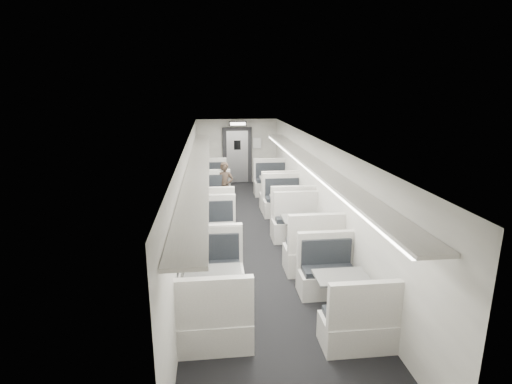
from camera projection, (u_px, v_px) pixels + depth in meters
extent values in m
cube|color=black|center=(254.00, 242.00, 9.64)|extent=(3.00, 12.00, 0.12)
cube|color=white|center=(254.00, 137.00, 8.99)|extent=(3.00, 12.00, 0.12)
cube|color=silver|center=(237.00, 151.00, 15.14)|extent=(3.00, 0.12, 2.40)
cube|color=silver|center=(329.00, 366.00, 3.50)|extent=(3.00, 0.12, 2.40)
cube|color=silver|center=(187.00, 193.00, 9.15)|extent=(0.12, 12.00, 2.40)
cube|color=silver|center=(319.00, 189.00, 9.49)|extent=(0.12, 12.00, 2.40)
cube|color=beige|center=(212.00, 199.00, 12.24)|extent=(1.09, 0.60, 0.46)
cube|color=black|center=(212.00, 190.00, 12.19)|extent=(0.96, 0.48, 0.10)
cube|color=beige|center=(211.00, 182.00, 11.87)|extent=(1.09, 0.12, 0.72)
cube|color=beige|center=(212.00, 186.00, 13.77)|extent=(1.09, 0.60, 0.46)
cube|color=black|center=(211.00, 179.00, 13.67)|extent=(0.96, 0.48, 0.10)
cube|color=beige|center=(211.00, 168.00, 13.83)|extent=(1.09, 0.12, 0.72)
cylinder|color=silver|center=(212.00, 189.00, 12.97)|extent=(0.10, 0.10, 0.71)
cylinder|color=silver|center=(212.00, 199.00, 13.06)|extent=(0.37, 0.37, 0.03)
cube|color=slate|center=(211.00, 177.00, 12.87)|extent=(0.90, 0.61, 0.04)
cube|color=beige|center=(212.00, 223.00, 10.08)|extent=(1.12, 0.62, 0.48)
cube|color=black|center=(212.00, 211.00, 10.04)|extent=(1.00, 0.50, 0.11)
cube|color=beige|center=(212.00, 202.00, 9.71)|extent=(1.12, 0.13, 0.74)
cube|color=beige|center=(212.00, 204.00, 11.67)|extent=(1.12, 0.62, 0.48)
cube|color=black|center=(212.00, 195.00, 11.56)|extent=(1.00, 0.50, 0.11)
cube|color=beige|center=(211.00, 182.00, 11.73)|extent=(1.12, 0.13, 0.74)
cylinder|color=silver|center=(212.00, 208.00, 10.84)|extent=(0.11, 0.11, 0.73)
cylinder|color=silver|center=(212.00, 220.00, 10.93)|extent=(0.38, 0.38, 0.03)
cube|color=slate|center=(211.00, 194.00, 10.74)|extent=(0.93, 0.64, 0.04)
cube|color=beige|center=(213.00, 268.00, 7.58)|extent=(1.09, 0.61, 0.46)
cube|color=black|center=(213.00, 254.00, 7.54)|extent=(0.97, 0.48, 0.10)
cube|color=beige|center=(212.00, 243.00, 7.22)|extent=(1.09, 0.12, 0.72)
cube|color=beige|center=(213.00, 237.00, 9.12)|extent=(1.09, 0.61, 0.46)
cube|color=black|center=(212.00, 226.00, 9.02)|extent=(0.97, 0.48, 0.10)
cube|color=beige|center=(212.00, 210.00, 9.18)|extent=(1.09, 0.12, 0.72)
cylinder|color=silver|center=(213.00, 246.00, 8.32)|extent=(0.10, 0.10, 0.71)
cylinder|color=silver|center=(213.00, 261.00, 8.41)|extent=(0.37, 0.37, 0.03)
cube|color=slate|center=(212.00, 228.00, 8.22)|extent=(0.90, 0.62, 0.04)
cube|color=beige|center=(215.00, 331.00, 5.64)|extent=(1.07, 0.60, 0.45)
cube|color=black|center=(214.00, 313.00, 5.59)|extent=(0.95, 0.48, 0.10)
cube|color=beige|center=(214.00, 302.00, 5.28)|extent=(1.07, 0.12, 0.71)
cube|color=beige|center=(213.00, 279.00, 7.15)|extent=(1.07, 0.60, 0.45)
cube|color=black|center=(213.00, 266.00, 7.05)|extent=(0.95, 0.48, 0.10)
cube|color=beige|center=(212.00, 244.00, 7.21)|extent=(1.07, 0.12, 0.71)
cylinder|color=silver|center=(214.00, 295.00, 6.36)|extent=(0.10, 0.10, 0.70)
cylinder|color=silver|center=(214.00, 314.00, 6.45)|extent=(0.36, 0.36, 0.03)
cube|color=slate|center=(213.00, 273.00, 6.26)|extent=(0.89, 0.61, 0.04)
cube|color=beige|center=(279.00, 201.00, 11.95)|extent=(1.12, 0.62, 0.47)
cube|color=black|center=(279.00, 192.00, 11.90)|extent=(0.99, 0.50, 0.11)
cube|color=beige|center=(281.00, 184.00, 11.57)|extent=(1.12, 0.13, 0.74)
cube|color=beige|center=(271.00, 188.00, 13.53)|extent=(1.12, 0.62, 0.47)
cube|color=black|center=(271.00, 180.00, 13.42)|extent=(0.99, 0.50, 0.11)
cube|color=beige|center=(270.00, 169.00, 13.59)|extent=(1.12, 0.13, 0.74)
cylinder|color=silver|center=(275.00, 190.00, 12.70)|extent=(0.11, 0.11, 0.73)
cylinder|color=silver|center=(275.00, 201.00, 12.79)|extent=(0.38, 0.38, 0.03)
cube|color=slate|center=(275.00, 178.00, 12.60)|extent=(0.93, 0.63, 0.04)
cube|color=beige|center=(294.00, 226.00, 9.83)|extent=(1.09, 0.61, 0.46)
cube|color=black|center=(294.00, 215.00, 9.79)|extent=(0.97, 0.48, 0.10)
cube|color=beige|center=(296.00, 206.00, 9.47)|extent=(1.09, 0.12, 0.72)
cube|color=beige|center=(282.00, 207.00, 11.37)|extent=(1.09, 0.61, 0.46)
cube|color=black|center=(283.00, 198.00, 11.27)|extent=(0.97, 0.48, 0.10)
cube|color=beige|center=(281.00, 185.00, 11.43)|extent=(1.09, 0.12, 0.72)
cylinder|color=silver|center=(288.00, 212.00, 10.57)|extent=(0.10, 0.10, 0.71)
cylinder|color=silver|center=(288.00, 224.00, 10.66)|extent=(0.37, 0.37, 0.03)
cube|color=slate|center=(288.00, 197.00, 10.47)|extent=(0.90, 0.62, 0.04)
cube|color=beige|center=(314.00, 259.00, 7.94)|extent=(1.16, 0.65, 0.49)
cube|color=black|center=(314.00, 244.00, 7.90)|extent=(1.03, 0.52, 0.11)
cube|color=beige|center=(318.00, 233.00, 7.55)|extent=(1.16, 0.13, 0.77)
cube|color=beige|center=(296.00, 229.00, 9.59)|extent=(1.16, 0.65, 0.49)
cube|color=black|center=(297.00, 218.00, 9.48)|extent=(1.03, 0.52, 0.11)
cube|color=beige|center=(295.00, 201.00, 9.65)|extent=(1.16, 0.13, 0.77)
cylinder|color=silver|center=(304.00, 237.00, 8.73)|extent=(0.11, 0.11, 0.76)
cylinder|color=silver|center=(304.00, 252.00, 8.82)|extent=(0.40, 0.40, 0.03)
cube|color=slate|center=(305.00, 219.00, 8.62)|extent=(0.97, 0.66, 0.04)
cube|color=beige|center=(357.00, 332.00, 5.64)|extent=(1.01, 0.56, 0.43)
cube|color=black|center=(357.00, 314.00, 5.60)|extent=(0.90, 0.45, 0.10)
cube|color=beige|center=(365.00, 305.00, 5.30)|extent=(1.01, 0.11, 0.67)
cube|color=beige|center=(327.00, 282.00, 7.07)|extent=(1.01, 0.56, 0.43)
cube|color=black|center=(328.00, 269.00, 6.97)|extent=(0.90, 0.45, 0.10)
cube|color=beige|center=(325.00, 249.00, 7.12)|extent=(1.01, 0.11, 0.67)
cylinder|color=silver|center=(341.00, 298.00, 6.32)|extent=(0.10, 0.10, 0.66)
cylinder|color=silver|center=(339.00, 315.00, 6.40)|extent=(0.34, 0.34, 0.03)
cube|color=slate|center=(342.00, 277.00, 6.23)|extent=(0.84, 0.57, 0.04)
imported|color=black|center=(225.00, 186.00, 11.73)|extent=(0.60, 0.47, 1.45)
cube|color=black|center=(195.00, 160.00, 12.38)|extent=(0.02, 1.18, 0.84)
cube|color=black|center=(192.00, 176.00, 10.27)|extent=(0.02, 1.18, 0.84)
cube|color=black|center=(187.00, 199.00, 8.16)|extent=(0.02, 1.18, 0.84)
cube|color=black|center=(180.00, 238.00, 6.04)|extent=(0.02, 1.18, 0.84)
cube|color=beige|center=(198.00, 165.00, 8.71)|extent=(0.46, 10.40, 0.05)
cube|color=white|center=(208.00, 167.00, 8.74)|extent=(0.05, 10.20, 0.04)
cube|color=beige|center=(311.00, 162.00, 8.98)|extent=(0.46, 10.40, 0.05)
cube|color=white|center=(302.00, 165.00, 8.97)|extent=(0.05, 10.20, 0.04)
cube|color=black|center=(237.00, 155.00, 15.06)|extent=(1.10, 0.10, 2.10)
cube|color=silver|center=(237.00, 157.00, 15.04)|extent=(0.80, 0.05, 1.95)
cube|color=black|center=(237.00, 145.00, 14.89)|extent=(0.25, 0.02, 0.35)
cube|color=black|center=(238.00, 124.00, 14.27)|extent=(0.62, 0.10, 0.16)
cube|color=white|center=(238.00, 124.00, 14.21)|extent=(0.54, 0.02, 0.10)
cube|color=white|center=(257.00, 143.00, 15.01)|extent=(0.32, 0.02, 0.40)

